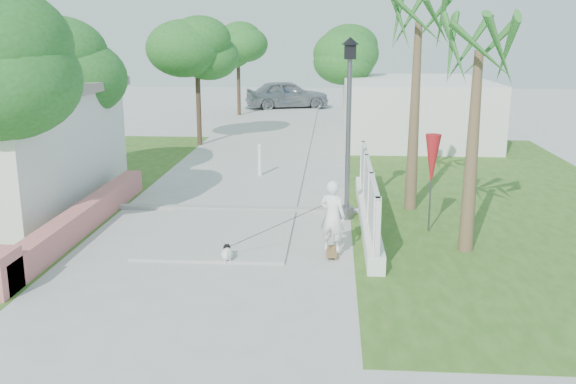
# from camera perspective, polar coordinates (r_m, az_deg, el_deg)

# --- Properties ---
(ground) EXTENTS (90.00, 90.00, 0.00)m
(ground) POSITION_cam_1_polar(r_m,az_deg,el_deg) (11.33, -9.32, -9.81)
(ground) COLOR #B7B7B2
(ground) RESTS_ON ground
(path_strip) EXTENTS (3.20, 36.00, 0.06)m
(path_strip) POSITION_cam_1_polar(r_m,az_deg,el_deg) (30.51, -0.76, 5.48)
(path_strip) COLOR #B7B7B2
(path_strip) RESTS_ON ground
(curb) EXTENTS (6.50, 0.25, 0.10)m
(curb) POSITION_cam_1_polar(r_m,az_deg,el_deg) (16.88, -4.71, -1.48)
(curb) COLOR #999993
(curb) RESTS_ON ground
(grass_left) EXTENTS (8.00, 20.00, 0.01)m
(grass_left) POSITION_cam_1_polar(r_m,az_deg,el_deg) (20.92, -23.16, 0.33)
(grass_left) COLOR #31561B
(grass_left) RESTS_ON ground
(grass_right) EXTENTS (8.00, 20.00, 0.01)m
(grass_right) POSITION_cam_1_polar(r_m,az_deg,el_deg) (19.16, 17.42, -0.35)
(grass_right) COLOR #31561B
(grass_right) RESTS_ON ground
(pink_wall) EXTENTS (0.45, 8.20, 0.80)m
(pink_wall) POSITION_cam_1_polar(r_m,az_deg,el_deg) (15.41, -18.37, -2.66)
(pink_wall) COLOR #CA7367
(pink_wall) RESTS_ON ground
(lattice_fence) EXTENTS (0.35, 7.00, 1.50)m
(lattice_fence) POSITION_cam_1_polar(r_m,az_deg,el_deg) (15.62, 7.12, -0.94)
(lattice_fence) COLOR white
(lattice_fence) RESTS_ON ground
(building_right) EXTENTS (6.00, 8.00, 2.60)m
(building_right) POSITION_cam_1_polar(r_m,az_deg,el_deg) (28.47, 11.11, 7.19)
(building_right) COLOR silver
(building_right) RESTS_ON ground
(street_lamp) EXTENTS (0.44, 0.44, 4.44)m
(street_lamp) POSITION_cam_1_polar(r_m,az_deg,el_deg) (15.72, 5.40, 6.21)
(street_lamp) COLOR #59595E
(street_lamp) RESTS_ON ground
(bollard) EXTENTS (0.14, 0.14, 1.09)m
(bollard) POSITION_cam_1_polar(r_m,az_deg,el_deg) (20.59, -2.52, 2.90)
(bollard) COLOR white
(bollard) RESTS_ON ground
(patio_umbrella) EXTENTS (0.36, 0.36, 2.30)m
(patio_umbrella) POSITION_cam_1_polar(r_m,az_deg,el_deg) (15.02, 12.69, 2.70)
(patio_umbrella) COLOR #59595E
(patio_umbrella) RESTS_ON ground
(tree_left_mid) EXTENTS (3.20, 3.20, 4.85)m
(tree_left_mid) POSITION_cam_1_polar(r_m,az_deg,el_deg) (20.23, -19.60, 10.24)
(tree_left_mid) COLOR #4C3826
(tree_left_mid) RESTS_ON ground
(tree_path_left) EXTENTS (3.40, 3.40, 5.23)m
(tree_path_left) POSITION_cam_1_polar(r_m,az_deg,el_deg) (26.64, -8.08, 12.31)
(tree_path_left) COLOR #4C3826
(tree_path_left) RESTS_ON ground
(tree_path_right) EXTENTS (3.00, 3.00, 4.79)m
(tree_path_right) POSITION_cam_1_polar(r_m,az_deg,el_deg) (30.08, 5.48, 11.93)
(tree_path_right) COLOR #4C3826
(tree_path_right) RESTS_ON ground
(tree_path_far) EXTENTS (3.20, 3.20, 5.17)m
(tree_path_far) POSITION_cam_1_polar(r_m,az_deg,el_deg) (36.45, -4.44, 12.81)
(tree_path_far) COLOR #4C3826
(tree_path_far) RESTS_ON ground
(palm_far) EXTENTS (1.80, 1.80, 5.30)m
(palm_far) POSITION_cam_1_polar(r_m,az_deg,el_deg) (16.70, 11.50, 13.53)
(palm_far) COLOR brown
(palm_far) RESTS_ON ground
(palm_near) EXTENTS (1.80, 1.80, 4.70)m
(palm_near) POSITION_cam_1_polar(r_m,az_deg,el_deg) (13.59, 16.56, 10.97)
(palm_near) COLOR brown
(palm_near) RESTS_ON ground
(skateboarder) EXTENTS (2.44, 0.82, 1.60)m
(skateboarder) POSITION_cam_1_polar(r_m,az_deg,el_deg) (13.23, 0.41, -2.82)
(skateboarder) COLOR olive
(skateboarder) RESTS_ON ground
(dog) EXTENTS (0.29, 0.51, 0.35)m
(dog) POSITION_cam_1_polar(r_m,az_deg,el_deg) (13.12, -5.44, -5.42)
(dog) COLOR white
(dog) RESTS_ON ground
(parked_car) EXTENTS (5.41, 3.29, 1.72)m
(parked_car) POSITION_cam_1_polar(r_m,az_deg,el_deg) (39.75, -0.06, 8.67)
(parked_car) COLOR #AEB1B6
(parked_car) RESTS_ON ground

